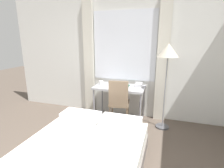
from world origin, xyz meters
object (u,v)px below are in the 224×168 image
Objects in this scene: desk at (119,90)px; standing_lamp at (168,55)px; mug at (101,83)px; telephone at (139,85)px; book at (124,86)px; desk_chair at (119,100)px; bed at (78,165)px.

desk is 0.64× the size of standing_lamp.
standing_lamp is 19.38× the size of mug.
standing_lamp is 10.45× the size of telephone.
desk is at bearing -154.40° from book.
mug is at bearing -173.04° from telephone.
mug is at bearing 177.87° from desk.
bed is (-0.11, -1.56, -0.33)m from desk_chair.
book is (0.09, 0.04, 0.08)m from desk.
bed is at bearing -102.46° from desk_chair.
desk is at bearing -163.66° from telephone.
bed is at bearing -102.79° from telephone.
telephone is at bearing 13.32° from book.
telephone is 0.31m from book.
bed is at bearing -119.17° from standing_lamp.
bed is (-0.04, -1.82, -0.48)m from desk.
standing_lamp is at bearing 60.83° from bed.
bed is 12.59× the size of telephone.
book is 0.52m from mug.
book is at bearing 172.27° from standing_lamp.
desk is 1.89m from bed.
mug is (-0.82, -0.10, 0.00)m from telephone.
desk is at bearing 175.71° from standing_lamp.
desk_chair reaches higher than desk.
standing_lamp reaches higher than bed.
telephone is 1.85× the size of mug.
desk_chair is 11.32× the size of mug.
standing_lamp is 1.51m from mug.
desk_chair is at bearing -167.20° from standing_lamp.
standing_lamp is 0.86m from telephone.
desk_chair reaches higher than bed.
standing_lamp is 8.01× the size of book.
desk reaches higher than bed.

